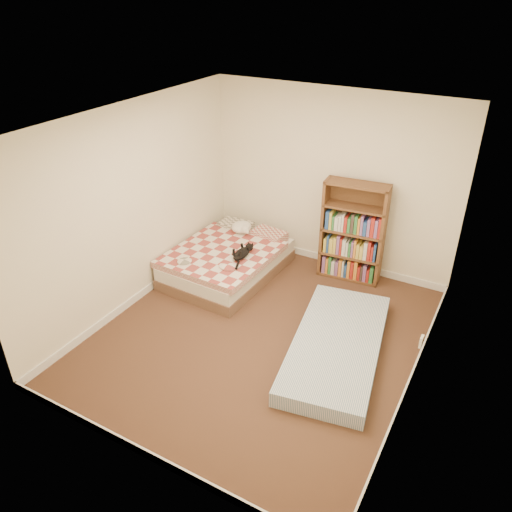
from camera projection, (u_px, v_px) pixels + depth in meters
The scene contains 6 objects.
room at pixel (261, 245), 5.28m from camera, with size 3.51×4.01×2.51m.
bed at pixel (229, 260), 6.99m from camera, with size 1.33×1.79×0.47m.
bookshelf at pixel (352, 243), 6.77m from camera, with size 0.86×0.35×1.39m.
floor_mattress at pixel (337, 346), 5.55m from camera, with size 0.92×2.05×0.18m, color #6587A8.
black_cat at pixel (243, 253), 6.62m from camera, with size 0.20×0.58×0.13m.
white_dog at pixel (242, 227), 7.25m from camera, with size 0.34×0.37×0.15m.
Camera 1 is at (2.23, -4.09, 3.69)m, focal length 35.00 mm.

